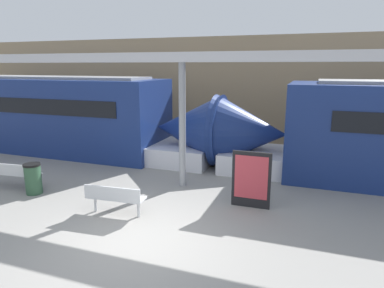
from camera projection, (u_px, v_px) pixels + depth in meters
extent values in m
plane|color=gray|center=(137.00, 241.00, 7.29)|extent=(60.00, 60.00, 0.00)
cube|color=#9E8460|center=(242.00, 90.00, 16.39)|extent=(56.00, 0.20, 5.00)
cone|color=navy|center=(250.00, 133.00, 12.15)|extent=(2.57, 2.63, 2.63)
cube|color=silver|center=(256.00, 159.00, 12.29)|extent=(2.31, 2.46, 0.70)
cube|color=navy|center=(31.00, 113.00, 15.33)|extent=(12.50, 2.90, 3.10)
cone|color=navy|center=(189.00, 129.00, 12.91)|extent=(2.57, 2.63, 2.63)
cube|color=silver|center=(183.00, 153.00, 13.21)|extent=(2.31, 2.46, 0.70)
cube|color=black|center=(2.00, 105.00, 13.86)|extent=(10.63, 0.03, 0.60)
cube|color=gray|center=(28.00, 77.00, 14.97)|extent=(11.25, 1.74, 0.10)
cube|color=silver|center=(116.00, 197.00, 8.51)|extent=(1.51, 0.55, 0.04)
cube|color=silver|center=(112.00, 193.00, 8.28)|extent=(1.48, 0.15, 0.32)
cylinder|color=silver|center=(95.00, 204.00, 8.72)|extent=(0.07, 0.07, 0.42)
cylinder|color=silver|center=(138.00, 209.00, 8.41)|extent=(0.07, 0.07, 0.42)
cube|color=silver|center=(13.00, 173.00, 10.44)|extent=(1.78, 0.61, 0.04)
cube|color=silver|center=(8.00, 169.00, 10.21)|extent=(1.74, 0.21, 0.32)
cylinder|color=silver|center=(34.00, 182.00, 10.33)|extent=(0.07, 0.07, 0.42)
cylinder|color=#2D5138|center=(33.00, 180.00, 9.90)|extent=(0.46, 0.46, 0.84)
cylinder|color=black|center=(32.00, 165.00, 9.80)|extent=(0.48, 0.48, 0.06)
cube|color=black|center=(251.00, 180.00, 8.87)|extent=(1.01, 0.06, 1.51)
cube|color=#B73842|center=(251.00, 177.00, 8.82)|extent=(0.86, 0.01, 1.14)
cylinder|color=gray|center=(182.00, 126.00, 10.24)|extent=(0.21, 0.21, 3.74)
cube|color=#B7B7BC|center=(182.00, 57.00, 9.79)|extent=(28.00, 0.60, 0.28)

